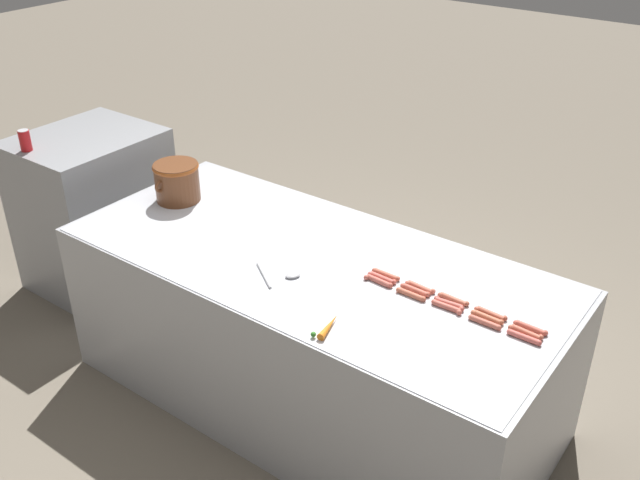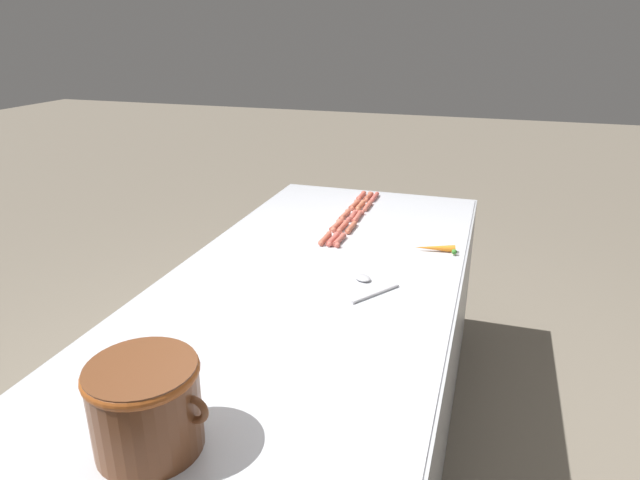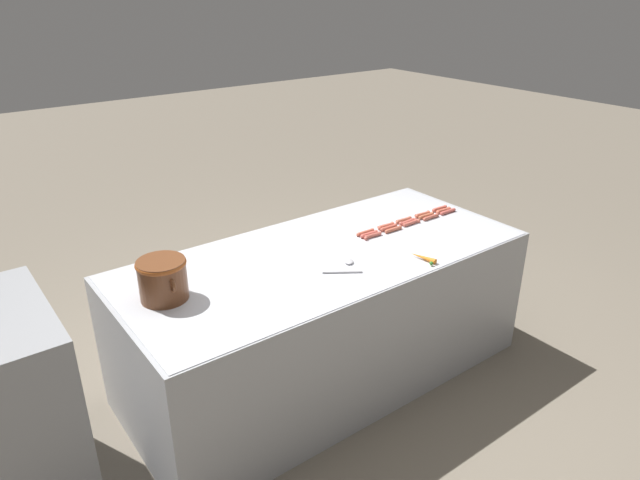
% 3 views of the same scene
% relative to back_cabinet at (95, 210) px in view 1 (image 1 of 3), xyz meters
% --- Properties ---
extents(ground_plane, '(20.00, 20.00, 0.00)m').
position_rel_back_cabinet_xyz_m(ground_plane, '(-0.12, -1.85, -0.51)').
color(ground_plane, '#756B5B').
extents(griddle_counter, '(1.10, 2.47, 0.87)m').
position_rel_back_cabinet_xyz_m(griddle_counter, '(-0.12, -1.85, -0.08)').
color(griddle_counter, '#ADAFB5').
rests_on(griddle_counter, ground_plane).
extents(back_cabinet, '(0.83, 0.70, 1.02)m').
position_rel_back_cabinet_xyz_m(back_cabinet, '(0.00, 0.00, 0.00)').
color(back_cabinet, '#939599').
rests_on(back_cabinet, ground_plane).
extents(hot_dog_0, '(0.02, 0.15, 0.02)m').
position_rel_back_cabinet_xyz_m(hot_dog_0, '(-0.13, -2.91, 0.37)').
color(hot_dog_0, '#CE5C51').
rests_on(hot_dog_0, griddle_counter).
extents(hot_dog_1, '(0.03, 0.15, 0.02)m').
position_rel_back_cabinet_xyz_m(hot_dog_1, '(-0.13, -2.75, 0.37)').
color(hot_dog_1, '#C25F4C').
rests_on(hot_dog_1, griddle_counter).
extents(hot_dog_2, '(0.03, 0.15, 0.02)m').
position_rel_back_cabinet_xyz_m(hot_dog_2, '(-0.13, -2.57, 0.37)').
color(hot_dog_2, '#C65D4E').
rests_on(hot_dog_2, griddle_counter).
extents(hot_dog_3, '(0.03, 0.15, 0.02)m').
position_rel_back_cabinet_xyz_m(hot_dog_3, '(-0.13, -2.40, 0.37)').
color(hot_dog_3, '#C16147').
rests_on(hot_dog_3, griddle_counter).
extents(hot_dog_4, '(0.03, 0.15, 0.02)m').
position_rel_back_cabinet_xyz_m(hot_dog_4, '(-0.13, -2.23, 0.37)').
color(hot_dog_4, '#BF5B4D').
rests_on(hot_dog_4, griddle_counter).
extents(hot_dog_5, '(0.03, 0.15, 0.02)m').
position_rel_back_cabinet_xyz_m(hot_dog_5, '(-0.10, -2.91, 0.37)').
color(hot_dog_5, '#C46149').
rests_on(hot_dog_5, griddle_counter).
extents(hot_dog_6, '(0.03, 0.15, 0.02)m').
position_rel_back_cabinet_xyz_m(hot_dog_6, '(-0.09, -2.74, 0.37)').
color(hot_dog_6, '#C16647').
rests_on(hot_dog_6, griddle_counter).
extents(hot_dog_7, '(0.03, 0.15, 0.02)m').
position_rel_back_cabinet_xyz_m(hot_dog_7, '(-0.09, -2.56, 0.37)').
color(hot_dog_7, '#C45C50').
rests_on(hot_dog_7, griddle_counter).
extents(hot_dog_8, '(0.03, 0.15, 0.02)m').
position_rel_back_cabinet_xyz_m(hot_dog_8, '(-0.09, -2.39, 0.37)').
color(hot_dog_8, '#C65D4A').
rests_on(hot_dog_8, griddle_counter).
extents(hot_dog_9, '(0.03, 0.15, 0.02)m').
position_rel_back_cabinet_xyz_m(hot_dog_9, '(-0.09, -2.22, 0.37)').
color(hot_dog_9, '#C8594E').
rests_on(hot_dog_9, griddle_counter).
extents(hot_dog_10, '(0.03, 0.15, 0.02)m').
position_rel_back_cabinet_xyz_m(hot_dog_10, '(-0.05, -2.91, 0.37)').
color(hot_dog_10, '#C95A49').
rests_on(hot_dog_10, griddle_counter).
extents(hot_dog_11, '(0.03, 0.15, 0.02)m').
position_rel_back_cabinet_xyz_m(hot_dog_11, '(-0.06, -2.74, 0.37)').
color(hot_dog_11, '#C05F47').
rests_on(hot_dog_11, griddle_counter).
extents(hot_dog_12, '(0.03, 0.15, 0.02)m').
position_rel_back_cabinet_xyz_m(hot_dog_12, '(-0.05, -2.56, 0.37)').
color(hot_dog_12, '#C4684F').
rests_on(hot_dog_12, griddle_counter).
extents(hot_dog_13, '(0.03, 0.15, 0.02)m').
position_rel_back_cabinet_xyz_m(hot_dog_13, '(-0.06, -2.40, 0.37)').
color(hot_dog_13, '#CE6751').
rests_on(hot_dog_13, griddle_counter).
extents(hot_dog_14, '(0.03, 0.15, 0.02)m').
position_rel_back_cabinet_xyz_m(hot_dog_14, '(-0.06, -2.22, 0.37)').
color(hot_dog_14, '#C8614A').
rests_on(hot_dog_14, griddle_counter).
extents(bean_pot, '(0.31, 0.25, 0.21)m').
position_rel_back_cabinet_xyz_m(bean_pot, '(-0.06, -0.88, 0.47)').
color(bean_pot, brown).
rests_on(bean_pot, griddle_counter).
extents(serving_spoon, '(0.18, 0.24, 0.02)m').
position_rel_back_cabinet_xyz_m(serving_spoon, '(-0.33, -1.84, 0.36)').
color(serving_spoon, '#B7B7BC').
rests_on(serving_spoon, griddle_counter).
extents(carrot, '(0.18, 0.07, 0.03)m').
position_rel_back_cabinet_xyz_m(carrot, '(-0.54, -2.25, 0.37)').
color(carrot, orange).
rests_on(carrot, griddle_counter).
extents(soda_can, '(0.07, 0.07, 0.13)m').
position_rel_back_cabinet_xyz_m(soda_can, '(-0.34, 0.07, 0.57)').
color(soda_can, red).
rests_on(soda_can, back_cabinet).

